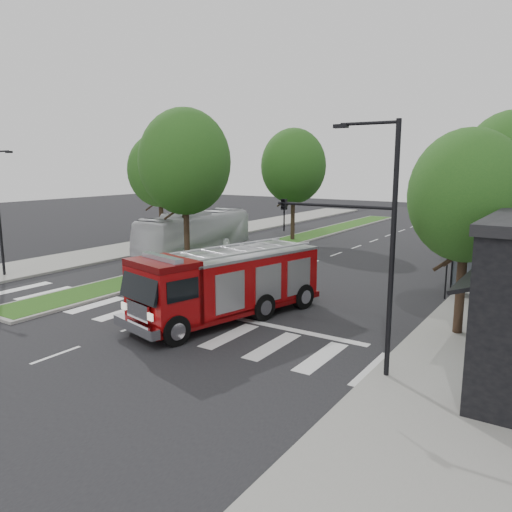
{
  "coord_description": "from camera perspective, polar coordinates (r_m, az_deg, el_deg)",
  "views": [
    {
      "loc": [
        15.18,
        -18.14,
        6.72
      ],
      "look_at": [
        0.66,
        3.99,
        1.8
      ],
      "focal_mm": 35.0,
      "sensor_mm": 36.0,
      "label": 1
    }
  ],
  "objects": [
    {
      "name": "tree_left_mid",
      "position": [
        41.95,
        -10.95,
        9.58
      ],
      "size": [
        5.2,
        5.2,
        9.16
      ],
      "color": "black",
      "rests_on": "ground"
    },
    {
      "name": "streetlight_right_far",
      "position": [
        38.51,
        26.17,
        6.12
      ],
      "size": [
        2.11,
        0.2,
        8.0
      ],
      "color": "black",
      "rests_on": "ground"
    },
    {
      "name": "city_bus",
      "position": [
        37.61,
        -6.89,
        2.64
      ],
      "size": [
        3.72,
        11.73,
        3.21
      ],
      "primitive_type": "imported",
      "rotation": [
        0.0,
        0.0,
        0.09
      ],
      "color": "silver",
      "rests_on": "ground"
    },
    {
      "name": "tree_median_near",
      "position": [
        32.11,
        -8.13,
        10.59
      ],
      "size": [
        5.8,
        5.8,
        10.16
      ],
      "color": "black",
      "rests_on": "ground"
    },
    {
      "name": "sidewalk_left",
      "position": [
        41.43,
        -13.08,
        1.03
      ],
      "size": [
        5.0,
        80.0,
        0.15
      ],
      "primitive_type": "cube",
      "color": "gray",
      "rests_on": "ground"
    },
    {
      "name": "tree_right_near",
      "position": [
        20.51,
        23.02,
        6.31
      ],
      "size": [
        4.4,
        4.4,
        8.05
      ],
      "color": "black",
      "rests_on": "ground"
    },
    {
      "name": "bus_shelter",
      "position": [
        26.99,
        24.27,
        -0.4
      ],
      "size": [
        3.2,
        1.6,
        2.61
      ],
      "color": "black",
      "rests_on": "ground"
    },
    {
      "name": "sidewalk_right",
      "position": [
        29.03,
        27.1,
        -3.88
      ],
      "size": [
        5.0,
        80.0,
        0.15
      ],
      "primitive_type": "cube",
      "color": "gray",
      "rests_on": "ground"
    },
    {
      "name": "ground",
      "position": [
        24.59,
        -6.43,
        -5.4
      ],
      "size": [
        140.0,
        140.0,
        0.0
      ],
      "primitive_type": "plane",
      "color": "black",
      "rests_on": "ground"
    },
    {
      "name": "streetlight_right_near",
      "position": [
        15.79,
        12.35,
        2.81
      ],
      "size": [
        4.08,
        0.22,
        8.0
      ],
      "color": "black",
      "rests_on": "ground"
    },
    {
      "name": "tree_median_far",
      "position": [
        43.62,
        4.3,
        10.2
      ],
      "size": [
        5.6,
        5.6,
        9.72
      ],
      "color": "black",
      "rests_on": "ground"
    },
    {
      "name": "median",
      "position": [
        42.41,
        2.87,
        1.51
      ],
      "size": [
        3.0,
        50.0,
        0.15
      ],
      "color": "gray",
      "rests_on": "ground"
    },
    {
      "name": "tree_right_mid",
      "position": [
        32.35,
        27.1,
        8.98
      ],
      "size": [
        5.6,
        5.6,
        9.72
      ],
      "color": "black",
      "rests_on": "ground"
    },
    {
      "name": "fire_engine",
      "position": [
        21.78,
        -3.26,
        -3.22
      ],
      "size": [
        4.88,
        9.71,
        3.23
      ],
      "rotation": [
        0.0,
        0.0,
        -0.24
      ],
      "color": "#550405",
      "rests_on": "ground"
    }
  ]
}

